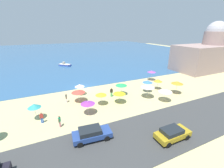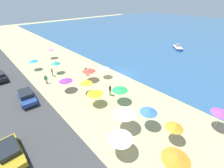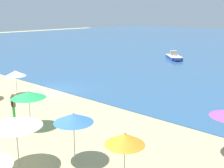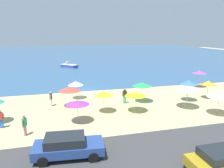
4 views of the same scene
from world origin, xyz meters
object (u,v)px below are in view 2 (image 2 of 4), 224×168
object	(u,v)px
beach_umbrella_8	(66,80)
bather_0	(46,79)
beach_umbrella_3	(95,93)
skiff_nearshore	(178,48)
beach_umbrella_12	(86,82)
beach_umbrella_13	(121,137)
bather_2	(110,90)
bather_1	(86,71)
beach_umbrella_14	(89,70)
bather_3	(52,72)
beach_umbrella_0	(50,50)
beach_umbrella_10	(56,63)
beach_umbrella_1	(120,89)
beach_umbrella_5	(104,67)
beach_umbrella_4	(149,111)
beach_umbrella_2	(125,112)
parked_car_0	(0,76)
beach_umbrella_6	(176,157)
parked_car_1	(10,152)
beach_umbrella_9	(175,126)
parked_car_2	(27,96)
beach_umbrella_7	(33,61)
beach_umbrella_11	(222,112)

from	to	relation	value
beach_umbrella_8	bather_0	distance (m)	4.62
beach_umbrella_3	skiff_nearshore	xyz separation A→B (m)	(-4.34, 32.34, -1.47)
beach_umbrella_12	bather_0	distance (m)	7.91
beach_umbrella_13	bather_2	size ratio (longest dim) A/B	1.30
bather_1	skiff_nearshore	xyz separation A→B (m)	(3.85, 28.37, -0.53)
beach_umbrella_14	bather_3	size ratio (longest dim) A/B	1.46
beach_umbrella_14	bather_0	world-z (taller)	beach_umbrella_14
beach_umbrella_0	beach_umbrella_10	size ratio (longest dim) A/B	0.96
beach_umbrella_0	beach_umbrella_1	bearing A→B (deg)	-0.35
beach_umbrella_5	bather_2	world-z (taller)	beach_umbrella_5
beach_umbrella_14	bather_1	size ratio (longest dim) A/B	1.41
beach_umbrella_1	beach_umbrella_4	bearing A→B (deg)	-10.23
beach_umbrella_2	parked_car_0	xyz separation A→B (m)	(-22.43, -8.07, -1.37)
beach_umbrella_5	beach_umbrella_6	distance (m)	18.71
beach_umbrella_13	parked_car_1	size ratio (longest dim) A/B	0.56
beach_umbrella_13	beach_umbrella_9	bearing A→B (deg)	61.90
beach_umbrella_4	beach_umbrella_8	size ratio (longest dim) A/B	1.20
beach_umbrella_8	beach_umbrella_9	bearing A→B (deg)	11.84
beach_umbrella_9	bather_0	distance (m)	20.86
beach_umbrella_5	skiff_nearshore	xyz separation A→B (m)	(0.96, 26.26, -1.52)
parked_car_2	beach_umbrella_12	bearing A→B (deg)	61.54
beach_umbrella_1	bather_1	world-z (taller)	beach_umbrella_1
beach_umbrella_14	parked_car_2	bearing A→B (deg)	-94.99
beach_umbrella_0	bather_1	bearing A→B (deg)	4.30
beach_umbrella_6	parked_car_1	distance (m)	14.30
parked_car_1	beach_umbrella_8	bearing A→B (deg)	127.18
beach_umbrella_5	beach_umbrella_7	bearing A→B (deg)	-145.62
beach_umbrella_0	beach_umbrella_13	distance (m)	29.63
bather_0	parked_car_2	size ratio (longest dim) A/B	0.37
beach_umbrella_4	parked_car_1	distance (m)	13.89
beach_umbrella_0	beach_umbrella_12	bearing A→B (deg)	-7.06
beach_umbrella_6	bather_3	size ratio (longest dim) A/B	1.63
bather_3	beach_umbrella_5	bearing A→B (deg)	45.26
beach_umbrella_7	beach_umbrella_13	bearing A→B (deg)	-1.33
beach_umbrella_10	beach_umbrella_4	bearing A→B (deg)	4.03
beach_umbrella_10	bather_3	xyz separation A→B (m)	(0.73, -1.27, -1.24)
beach_umbrella_10	bather_3	size ratio (longest dim) A/B	1.55
beach_umbrella_14	bather_3	distance (m)	7.36
beach_umbrella_2	beach_umbrella_10	xyz separation A→B (m)	(-18.55, 0.70, -0.07)
beach_umbrella_11	beach_umbrella_12	xyz separation A→B (m)	(-15.73, -6.70, -0.29)
beach_umbrella_3	parked_car_2	distance (m)	9.85
beach_umbrella_7	beach_umbrella_12	world-z (taller)	beach_umbrella_12
beach_umbrella_5	beach_umbrella_14	size ratio (longest dim) A/B	0.96
parked_car_1	skiff_nearshore	bearing A→B (deg)	97.48
beach_umbrella_10	parked_car_2	world-z (taller)	beach_umbrella_10
beach_umbrella_0	skiff_nearshore	xyz separation A→B (m)	(17.20, 29.38, -1.71)
beach_umbrella_7	bather_1	bearing A→B (deg)	33.79
beach_umbrella_6	beach_umbrella_9	xyz separation A→B (m)	(-1.79, 3.33, -0.35)
beach_umbrella_0	beach_umbrella_12	world-z (taller)	beach_umbrella_0
beach_umbrella_3	beach_umbrella_11	world-z (taller)	beach_umbrella_11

